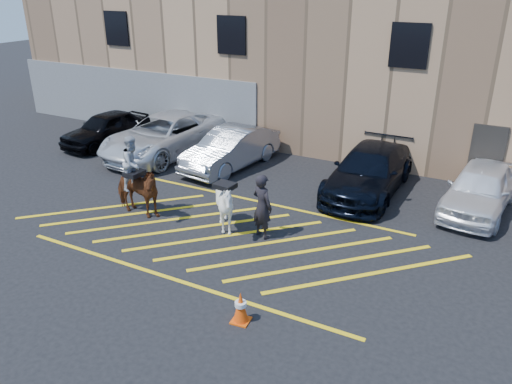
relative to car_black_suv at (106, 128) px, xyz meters
The scene contains 12 objects.
ground 10.04m from the car_black_suv, 26.83° to the right, with size 90.00×90.00×0.00m, color black.
car_black_suv is the anchor object (origin of this frame).
car_white_pickup 3.09m from the car_black_suv, ahead, with size 2.71×5.87×1.63m, color silver.
car_silver_sedan 6.23m from the car_black_suv, ahead, with size 1.57×4.51×1.49m, color gray.
car_blue_suv 11.55m from the car_black_suv, ahead, with size 2.12×5.22×1.51m, color black.
car_white_suv 15.00m from the car_black_suv, ahead, with size 1.75×4.34×1.48m, color white.
handler 10.76m from the car_black_suv, 23.96° to the right, with size 0.68×0.45×1.87m, color black.
warehouse 12.00m from the car_black_suv, 39.95° to the left, with size 32.42×10.20×7.30m.
hatching_zone 10.17m from the car_black_suv, 28.34° to the right, with size 12.60×5.12×0.01m.
mounted_bay 7.63m from the car_black_suv, 40.18° to the right, with size 1.97×0.99×2.53m.
saddled_white 9.87m from the car_black_suv, 27.51° to the right, with size 1.40×1.55×1.59m.
traffic_cone 13.70m from the car_black_suv, 35.48° to the right, with size 0.42×0.42×0.73m.
Camera 1 is at (6.54, -10.94, 6.76)m, focal length 35.00 mm.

